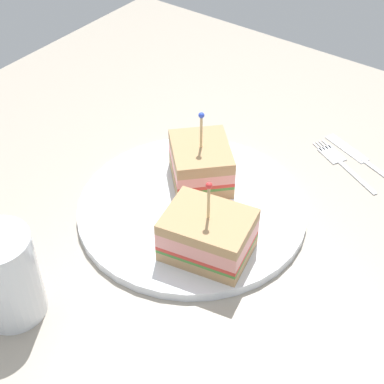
{
  "coord_description": "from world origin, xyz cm",
  "views": [
    {
      "loc": [
        -30.24,
        41.19,
        47.85
      ],
      "look_at": [
        0.0,
        0.0,
        3.1
      ],
      "focal_mm": 54.93,
      "sensor_mm": 36.0,
      "label": 1
    }
  ],
  "objects_px": {
    "sandwich_half_back": "(208,235)",
    "plate": "(192,208)",
    "fork": "(338,160)",
    "sandwich_half_front": "(201,164)",
    "knife": "(358,156)",
    "drink_glass": "(7,280)"
  },
  "relations": [
    {
      "from": "drink_glass",
      "to": "sandwich_half_front",
      "type": "bearing_deg",
      "value": -98.7
    },
    {
      "from": "sandwich_half_front",
      "to": "fork",
      "type": "bearing_deg",
      "value": -127.92
    },
    {
      "from": "sandwich_half_front",
      "to": "sandwich_half_back",
      "type": "relative_size",
      "value": 1.03
    },
    {
      "from": "plate",
      "to": "sandwich_half_front",
      "type": "distance_m",
      "value": 0.06
    },
    {
      "from": "fork",
      "to": "plate",
      "type": "bearing_deg",
      "value": 63.01
    },
    {
      "from": "plate",
      "to": "sandwich_half_front",
      "type": "height_order",
      "value": "sandwich_half_front"
    },
    {
      "from": "sandwich_half_back",
      "to": "drink_glass",
      "type": "height_order",
      "value": "sandwich_half_back"
    },
    {
      "from": "sandwich_half_back",
      "to": "plate",
      "type": "bearing_deg",
      "value": -41.29
    },
    {
      "from": "drink_glass",
      "to": "knife",
      "type": "height_order",
      "value": "drink_glass"
    },
    {
      "from": "sandwich_half_back",
      "to": "knife",
      "type": "xyz_separation_m",
      "value": [
        -0.06,
        -0.27,
        -0.04
      ]
    },
    {
      "from": "plate",
      "to": "sandwich_half_back",
      "type": "relative_size",
      "value": 2.65
    },
    {
      "from": "knife",
      "to": "fork",
      "type": "bearing_deg",
      "value": 54.34
    },
    {
      "from": "drink_glass",
      "to": "knife",
      "type": "bearing_deg",
      "value": -111.69
    },
    {
      "from": "fork",
      "to": "sandwich_half_front",
      "type": "bearing_deg",
      "value": 52.08
    },
    {
      "from": "drink_glass",
      "to": "plate",
      "type": "bearing_deg",
      "value": -104.91
    },
    {
      "from": "sandwich_half_front",
      "to": "fork",
      "type": "distance_m",
      "value": 0.19
    },
    {
      "from": "plate",
      "to": "sandwich_half_back",
      "type": "xyz_separation_m",
      "value": [
        -0.06,
        0.05,
        0.03
      ]
    },
    {
      "from": "plate",
      "to": "sandwich_half_front",
      "type": "relative_size",
      "value": 2.56
    },
    {
      "from": "sandwich_half_front",
      "to": "knife",
      "type": "distance_m",
      "value": 0.22
    },
    {
      "from": "drink_glass",
      "to": "fork",
      "type": "xyz_separation_m",
      "value": [
        -0.16,
        -0.41,
        -0.04
      ]
    },
    {
      "from": "plate",
      "to": "knife",
      "type": "relative_size",
      "value": 2.19
    },
    {
      "from": "sandwich_half_front",
      "to": "fork",
      "type": "relative_size",
      "value": 0.93
    }
  ]
}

